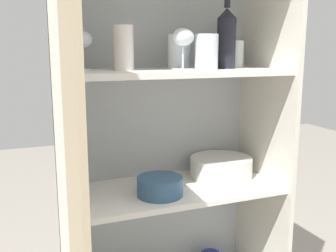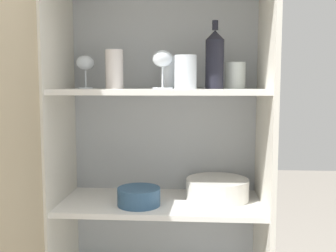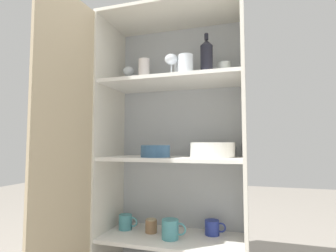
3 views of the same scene
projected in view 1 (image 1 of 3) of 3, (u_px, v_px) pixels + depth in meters
name	position (u px, v px, depth m)	size (l,w,h in m)	color
cupboard_back_panel	(157.00, 161.00, 1.62)	(0.81, 0.02, 1.52)	#B2B7BC
cupboard_side_left	(65.00, 187.00, 1.31)	(0.02, 0.38, 1.52)	silver
cupboard_side_right	(263.00, 162.00, 1.60)	(0.02, 0.38, 1.52)	silver
shelf_board_middle	(174.00, 189.00, 1.47)	(0.77, 0.35, 0.02)	white
shelf_board_upper	(174.00, 72.00, 1.38)	(0.77, 0.35, 0.02)	white
cupboard_door	(78.00, 240.00, 0.95)	(0.04, 0.40, 1.52)	tan
tumbler_glass_0	(233.00, 54.00, 1.55)	(0.08, 0.08, 0.10)	white
tumbler_glass_1	(206.00, 52.00, 1.35)	(0.08, 0.08, 0.12)	white
tumbler_glass_2	(123.00, 48.00, 1.31)	(0.07, 0.07, 0.15)	silver
tumbler_glass_3	(179.00, 51.00, 1.43)	(0.08, 0.08, 0.12)	white
wine_glass_0	(82.00, 41.00, 1.31)	(0.07, 0.07, 0.13)	white
wine_glass_1	(183.00, 40.00, 1.32)	(0.08, 0.08, 0.14)	white
wine_bottle	(226.00, 38.00, 1.43)	(0.07, 0.07, 0.25)	black
plate_stack_white	(221.00, 167.00, 1.57)	(0.25, 0.25, 0.08)	silver
mixing_bowl_large	(160.00, 185.00, 1.37)	(0.16, 0.16, 0.07)	#33567A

